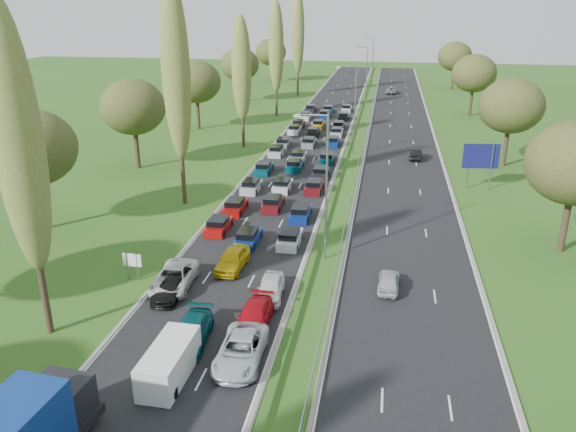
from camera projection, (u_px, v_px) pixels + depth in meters
The scene contains 22 objects.
ground at pixel (354, 150), 80.19m from camera, with size 260.00×260.00×0.00m, color #2E561B.
near_carriageway at pixel (310, 144), 83.59m from camera, with size 10.50×215.00×0.04m, color black.
far_carriageway at pixel (402, 148), 81.40m from camera, with size 10.50×215.00×0.04m, color black.
central_reservation at pixel (355, 142), 82.30m from camera, with size 2.36×215.00×0.32m.
lamp_columns at pixel (355, 110), 76.22m from camera, with size 0.18×140.18×12.00m.
poplar_row at pixel (219, 68), 67.50m from camera, with size 2.80×127.80×22.44m.
woodland_left at pixel (121, 112), 65.78m from camera, with size 8.00×166.00×11.10m.
woodland_right at pixel (526, 119), 62.02m from camera, with size 8.00×153.00×11.10m.
traffic_queue_fill at pixel (305, 149), 78.68m from camera, with size 8.99×69.30×0.80m.
near_car_2 at pixel (174, 277), 41.21m from camera, with size 2.60×5.63×1.57m, color silver.
near_car_3 at pixel (171, 288), 39.97m from camera, with size 1.82×4.47×1.30m, color black.
near_car_7 at pixel (192, 332), 34.44m from camera, with size 2.03×5.00×1.45m, color #054951.
near_car_8 at pixel (232, 259), 44.12m from camera, with size 1.90×4.71×1.61m, color gold.
near_car_10 at pixel (241, 350), 32.60m from camera, with size 2.55×5.53×1.54m, color silver.
near_car_11 at pixel (254, 317), 36.22m from camera, with size 1.97×4.85×1.41m, color #AD0A14.
near_car_12 at pixel (271, 288), 39.81m from camera, with size 1.75×4.34×1.48m, color silver.
far_car_0 at pixel (389, 281), 40.96m from camera, with size 1.55×3.85×1.31m, color #ACB3B6.
far_car_1 at pixel (416, 154), 75.30m from camera, with size 1.49×4.27×1.41m, color black.
far_car_2 at pixel (392, 90), 129.74m from camera, with size 2.40×5.21×1.45m, color gray.
white_van_rear at pixel (171, 360), 31.26m from camera, with size 1.99×5.07×2.04m.
info_sign at pixel (132, 263), 42.22m from camera, with size 1.50×0.16×2.10m.
direction_sign at pixel (481, 158), 62.16m from camera, with size 3.98×0.59×5.20m.
Camera 1 is at (8.81, 1.24, 19.69)m, focal length 35.00 mm.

